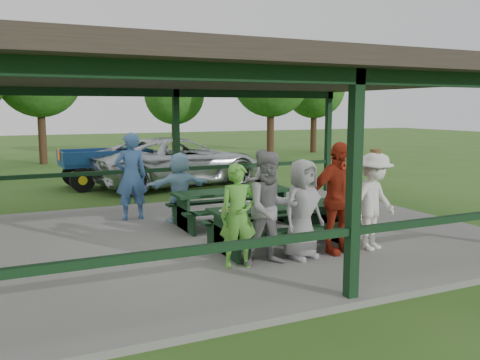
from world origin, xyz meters
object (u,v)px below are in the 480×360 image
spectator_lblue (179,187)px  pickup_truck (178,161)px  picnic_table_near (280,221)px  contestant_red (337,198)px  contestant_white_fedora (374,201)px  spectator_blue (131,176)px  picnic_table_far (232,203)px  spectator_grey (260,181)px  contestant_green (238,216)px  contestant_grey_left (271,209)px  contestant_grey_mid (303,209)px  farm_trailer (106,167)px

spectator_lblue → pickup_truck: bearing=-108.8°
picnic_table_near → contestant_red: size_ratio=1.34×
contestant_white_fedora → spectator_blue: 5.43m
picnic_table_far → spectator_grey: (1.11, 0.89, 0.29)m
contestant_green → spectator_lblue: size_ratio=1.06×
contestant_red → spectator_grey: 3.68m
contestant_grey_left → contestant_grey_mid: bearing=12.7°
spectator_lblue → contestant_grey_left: bearing=94.3°
spectator_blue → spectator_grey: spectator_blue is taller
contestant_grey_left → spectator_grey: bearing=70.3°
contestant_white_fedora → farm_trailer: bearing=89.5°
contestant_red → pickup_truck: contestant_red is taller
contestant_grey_left → contestant_white_fedora: bearing=5.9°
contestant_red → contestant_white_fedora: 0.74m
picnic_table_near → spectator_grey: 3.09m
contestant_grey_left → spectator_blue: bearing=111.1°
contestant_grey_left → spectator_lblue: contestant_grey_left is taller
spectator_blue → spectator_grey: (2.99, -0.52, -0.22)m
contestant_red → farm_trailer: contestant_red is taller
contestant_grey_mid → contestant_white_fedora: contestant_white_fedora is taller
contestant_green → contestant_grey_left: size_ratio=0.90×
spectator_blue → spectator_grey: 3.04m
contestant_grey_mid → spectator_lblue: 3.68m
spectator_lblue → spectator_blue: 1.15m
contestant_white_fedora → spectator_lblue: size_ratio=1.16×
spectator_blue → spectator_lblue: bearing=145.0°
contestant_white_fedora → spectator_lblue: (-2.45, 3.59, -0.10)m
contestant_green → contestant_white_fedora: bearing=11.0°
picnic_table_far → pickup_truck: 6.59m
contestant_red → spectator_grey: bearing=81.7°
contestant_grey_mid → spectator_blue: bearing=99.2°
contestant_grey_left → contestant_grey_mid: (0.64, 0.09, -0.07)m
pickup_truck → contestant_white_fedora: bearing=174.0°
picnic_table_near → contestant_grey_left: (-0.66, -0.90, 0.44)m
contestant_grey_mid → spectator_grey: size_ratio=1.10×
contestant_white_fedora → farm_trailer: contestant_white_fedora is taller
contestant_green → pickup_truck: 9.51m
contestant_green → spectator_blue: size_ratio=0.84×
picnic_table_near → contestant_grey_mid: bearing=-91.2°
contestant_green → contestant_grey_left: bearing=-0.4°
contestant_grey_left → contestant_white_fedora: 2.09m
contestant_red → spectator_grey: size_ratio=1.27×
pickup_truck → picnic_table_near: bearing=164.8°
pickup_truck → contestant_grey_left: bearing=161.3°
picnic_table_far → pickup_truck: (0.87, 6.53, 0.25)m
picnic_table_far → contestant_green: contestant_green is taller
picnic_table_far → spectator_blue: 2.40m
picnic_table_near → spectator_blue: 3.95m
picnic_table_near → spectator_grey: size_ratio=1.71×
picnic_table_near → contestant_white_fedora: (1.43, -0.85, 0.40)m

